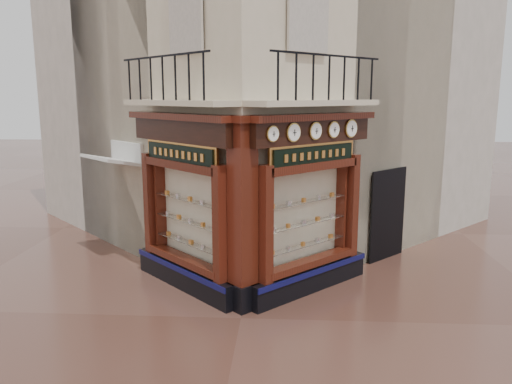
# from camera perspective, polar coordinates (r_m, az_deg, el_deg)

# --- Properties ---
(ground) EXTENTS (80.00, 80.00, 0.00)m
(ground) POSITION_cam_1_polar(r_m,az_deg,el_deg) (10.23, -1.73, -14.22)
(ground) COLOR #523026
(ground) RESTS_ON ground
(main_building) EXTENTS (11.31, 11.31, 12.00)m
(main_building) POSITION_cam_1_polar(r_m,az_deg,el_deg) (15.49, 0.26, 17.06)
(main_building) COLOR beige
(main_building) RESTS_ON ground
(neighbour_left) EXTENTS (11.31, 11.31, 11.00)m
(neighbour_left) POSITION_cam_1_polar(r_m,az_deg,el_deg) (18.20, -7.36, 14.48)
(neighbour_left) COLOR beige
(neighbour_left) RESTS_ON ground
(neighbour_right) EXTENTS (11.31, 11.31, 11.00)m
(neighbour_right) POSITION_cam_1_polar(r_m,az_deg,el_deg) (17.96, 8.88, 14.49)
(neighbour_right) COLOR beige
(neighbour_right) RESTS_ON ground
(shopfront_left) EXTENTS (2.86, 2.86, 3.98)m
(shopfront_left) POSITION_cam_1_polar(r_m,az_deg,el_deg) (11.27, -8.21, -1.31)
(shopfront_left) COLOR black
(shopfront_left) RESTS_ON ground
(shopfront_right) EXTENTS (2.86, 2.86, 3.98)m
(shopfront_right) POSITION_cam_1_polar(r_m,az_deg,el_deg) (11.06, 6.22, -1.50)
(shopfront_right) COLOR black
(shopfront_right) RESTS_ON ground
(corner_pilaster) EXTENTS (0.85, 0.85, 3.98)m
(corner_pilaster) POSITION_cam_1_polar(r_m,az_deg,el_deg) (10.05, -1.54, -2.89)
(corner_pilaster) COLOR black
(corner_pilaster) RESTS_ON ground
(balcony) EXTENTS (5.94, 2.97, 1.03)m
(balcony) POSITION_cam_1_polar(r_m,az_deg,el_deg) (10.74, -1.14, 10.24)
(balcony) COLOR beige
(balcony) RESTS_ON ground
(clock_a) EXTENTS (0.26, 0.26, 0.32)m
(clock_a) POSITION_cam_1_polar(r_m,az_deg,el_deg) (9.74, 1.92, 6.65)
(clock_a) COLOR #B88F3D
(clock_a) RESTS_ON ground
(clock_b) EXTENTS (0.31, 0.31, 0.39)m
(clock_b) POSITION_cam_1_polar(r_m,az_deg,el_deg) (10.15, 4.30, 6.80)
(clock_b) COLOR #B88F3D
(clock_b) RESTS_ON ground
(clock_c) EXTENTS (0.30, 0.30, 0.37)m
(clock_c) POSITION_cam_1_polar(r_m,az_deg,el_deg) (10.63, 6.82, 6.94)
(clock_c) COLOR #B88F3D
(clock_c) RESTS_ON ground
(clock_d) EXTENTS (0.29, 0.29, 0.37)m
(clock_d) POSITION_cam_1_polar(r_m,az_deg,el_deg) (11.08, 8.86, 7.05)
(clock_d) COLOR #B88F3D
(clock_d) RESTS_ON ground
(clock_e) EXTENTS (0.33, 0.33, 0.41)m
(clock_e) POSITION_cam_1_polar(r_m,az_deg,el_deg) (11.55, 10.81, 7.14)
(clock_e) COLOR #B88F3D
(clock_e) RESTS_ON ground
(awning) EXTENTS (1.89, 1.89, 0.29)m
(awning) POSITION_cam_1_polar(r_m,az_deg,el_deg) (14.20, -15.64, -7.31)
(awning) COLOR silver
(awning) RESTS_ON ground
(signboard_left) EXTENTS (1.94, 1.94, 0.52)m
(signboard_left) POSITION_cam_1_polar(r_m,az_deg,el_deg) (11.05, -8.71, 4.33)
(signboard_left) COLOR gold
(signboard_left) RESTS_ON ground
(signboard_right) EXTENTS (1.91, 1.91, 0.51)m
(signboard_right) POSITION_cam_1_polar(r_m,az_deg,el_deg) (10.82, 6.65, 4.25)
(signboard_right) COLOR gold
(signboard_right) RESTS_ON ground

